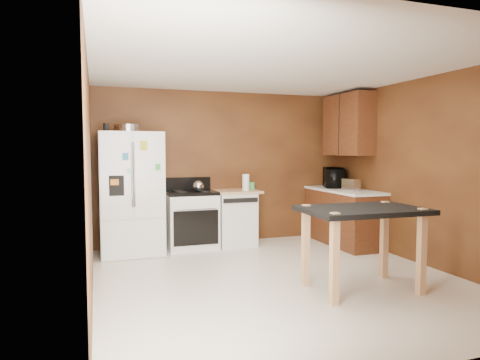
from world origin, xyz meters
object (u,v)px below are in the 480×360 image
pen_cup (106,127)px  green_canister (251,186)px  microwave (334,178)px  gas_range (191,219)px  refrigerator (131,193)px  dishwasher (235,217)px  kettle (198,186)px  roasting_pan (129,128)px  island (362,220)px  paper_towel (246,182)px  toaster (351,185)px

pen_cup → green_canister: size_ratio=0.99×
microwave → gas_range: 2.54m
refrigerator → dishwasher: size_ratio=2.02×
pen_cup → kettle: pen_cup is taller
roasting_pan → kettle: roasting_pan is taller
refrigerator → island: (2.25, -2.51, -0.12)m
roasting_pan → refrigerator: 0.95m
refrigerator → dishwasher: 1.69m
paper_towel → island: (0.47, -2.49, -0.24)m
toaster → island: bearing=-133.3°
pen_cup → refrigerator: size_ratio=0.06×
pen_cup → refrigerator: bearing=21.4°
green_canister → island: 2.71m
green_canister → dishwasher: green_canister is taller
kettle → island: bearing=-63.0°
pen_cup → microwave: 3.80m
green_canister → refrigerator: 1.96m
microwave → island: size_ratio=0.42×
dishwasher → microwave: bearing=-4.5°
roasting_pan → toaster: 3.51m
green_canister → gas_range: gas_range is taller
toaster → microwave: bearing=71.6°
roasting_pan → island: 3.57m
toaster → dishwasher: (-1.69, 0.75, -0.54)m
gas_range → dishwasher: bearing=1.9°
microwave → refrigerator: refrigerator is taller
kettle → microwave: size_ratio=0.31×
green_canister → refrigerator: refrigerator is taller
paper_towel → microwave: (1.59, -0.02, 0.03)m
pen_cup → gas_range: 1.88m
roasting_pan → microwave: bearing=-1.2°
roasting_pan → kettle: size_ratio=2.54×
microwave → dishwasher: 1.85m
gas_range → toaster: bearing=-16.7°
refrigerator → green_canister: bearing=5.0°
pen_cup → microwave: bearing=1.3°
green_canister → pen_cup: bearing=-172.5°
roasting_pan → toaster: (3.33, -0.68, -0.86)m
pen_cup → green_canister: (2.29, 0.30, -0.91)m
toaster → gas_range: 2.57m
microwave → island: 2.72m
roasting_pan → refrigerator: bearing=-55.6°
green_canister → dishwasher: size_ratio=0.13×
microwave → gas_range: size_ratio=0.50×
pen_cup → island: pen_cup is taller
kettle → refrigerator: (-1.00, 0.06, -0.09)m
refrigerator → island: refrigerator is taller
toaster → paper_towel: bearing=144.2°
dishwasher → paper_towel: bearing=-36.2°
toaster → dishwasher: size_ratio=0.29×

